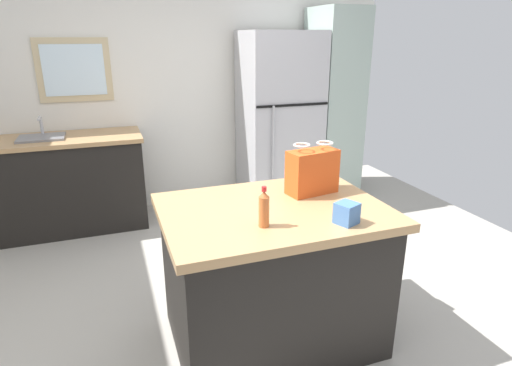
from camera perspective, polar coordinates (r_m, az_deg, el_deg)
ground at (r=2.97m, az=-1.75°, el=-18.30°), size 5.78×5.78×0.00m
back_wall at (r=4.74m, az=-11.35°, el=12.25°), size 4.82×0.13×2.54m
kitchen_island at (r=2.62m, az=2.26°, el=-12.15°), size 1.27×0.93×0.88m
refrigerator at (r=4.68m, az=3.11°, el=8.26°), size 0.79×0.73×1.86m
tall_cabinet at (r=4.94m, az=10.23°, el=9.97°), size 0.47×0.65×2.10m
sink_counter at (r=4.49m, az=-23.49°, el=0.12°), size 1.37×0.65×1.10m
shopping_bag at (r=2.63m, az=7.54°, el=1.56°), size 0.33×0.20×0.32m
small_box at (r=2.25m, az=12.03°, el=-3.97°), size 0.14×0.13×0.11m
bottle at (r=2.15m, az=1.07°, el=-3.49°), size 0.05×0.05×0.22m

